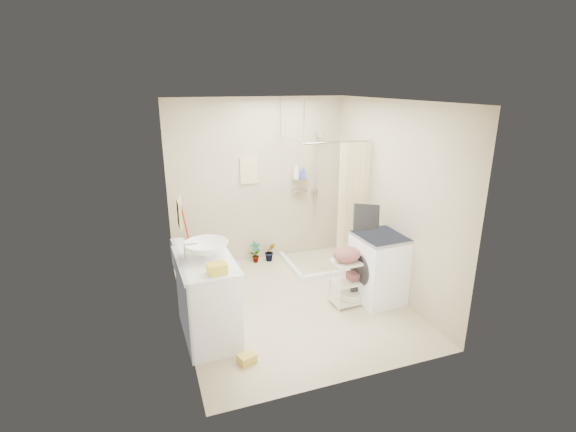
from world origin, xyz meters
name	(u,v)px	position (x,y,z in m)	size (l,w,h in m)	color
floor	(293,303)	(0.00, 0.00, 0.00)	(3.20, 3.20, 0.00)	beige
ceiling	(294,101)	(0.00, 0.00, 2.60)	(2.80, 3.20, 0.04)	silver
wall_back	(258,182)	(0.00, 1.60, 1.30)	(2.80, 0.04, 2.60)	#BDB293
wall_front	(355,259)	(0.00, -1.60, 1.30)	(2.80, 0.04, 2.60)	#BDB293
wall_left	(177,222)	(-1.40, 0.00, 1.30)	(0.04, 3.20, 2.60)	#BDB293
wall_right	(391,200)	(1.40, 0.00, 1.30)	(0.04, 3.20, 2.60)	#BDB293
vanity	(207,298)	(-1.16, -0.34, 0.47)	(0.60, 1.08, 0.95)	white
sink	(206,249)	(-1.13, -0.26, 1.03)	(0.50, 0.50, 0.17)	white
counter_basket	(217,269)	(-1.10, -0.74, 1.00)	(0.19, 0.15, 0.11)	gold
floor_basket	(247,357)	(-0.88, -0.99, 0.07)	(0.26, 0.20, 0.14)	gold
toilet	(206,269)	(-1.04, 0.56, 0.42)	(0.47, 0.82, 0.84)	silver
mop	(185,235)	(-1.20, 1.51, 0.58)	(0.11, 0.11, 1.16)	red
potted_plant_a	(255,252)	(-0.12, 1.45, 0.18)	(0.19, 0.13, 0.35)	#9B3F24
potted_plant_b	(270,252)	(0.13, 1.43, 0.16)	(0.17, 0.14, 0.32)	#964722
hanging_towel	(249,170)	(-0.15, 1.58, 1.50)	(0.28, 0.03, 0.42)	beige
towel_ring	(179,212)	(-1.38, -0.20, 1.47)	(0.04, 0.22, 0.34)	#E1D785
tp_holder	(184,267)	(-1.36, 0.05, 0.72)	(0.08, 0.12, 0.14)	white
shower	(321,201)	(0.85, 1.05, 1.05)	(1.10, 1.10, 2.10)	white
shampoo_bottle_a	(296,171)	(0.61, 1.50, 1.45)	(0.10, 0.10, 0.25)	silver
shampoo_bottle_b	(303,173)	(0.72, 1.51, 1.41)	(0.08, 0.08, 0.18)	#344A93
washing_machine	(380,267)	(1.14, -0.26, 0.46)	(0.62, 0.65, 0.91)	white
laundry_rack	(352,277)	(0.73, -0.24, 0.37)	(0.53, 0.31, 0.74)	beige
ironing_board	(365,251)	(1.00, -0.09, 0.65)	(0.37, 0.11, 1.30)	black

